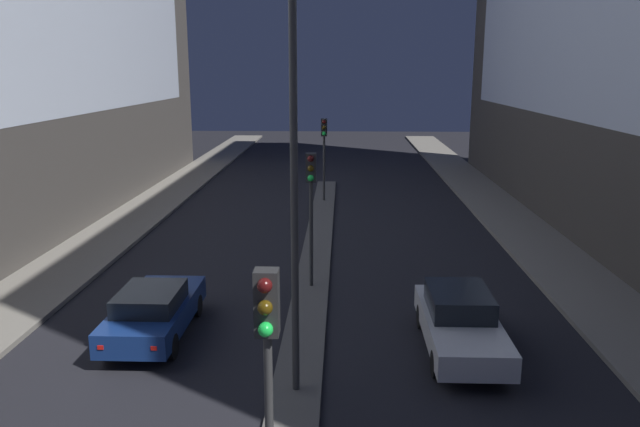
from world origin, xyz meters
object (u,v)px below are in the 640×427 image
object	(u,v)px
car_left_lane	(154,311)
car_right_lane	(460,321)
traffic_light_far	(324,141)
traffic_light_near	(268,351)
traffic_light_mid	(311,189)
street_lamp	(293,80)

from	to	relation	value
car_left_lane	car_right_lane	xyz separation A→B (m)	(7.89, -0.47, 0.03)
traffic_light_far	car_left_lane	distance (m)	17.70
traffic_light_near	car_left_lane	bearing A→B (deg)	117.60
car_left_lane	traffic_light_mid	bearing A→B (deg)	43.89
traffic_light_near	car_right_lane	xyz separation A→B (m)	(3.94, 7.07, -2.51)
car_left_lane	car_right_lane	size ratio (longest dim) A/B	0.95
traffic_light_near	traffic_light_far	bearing A→B (deg)	90.00
traffic_light_mid	car_right_lane	size ratio (longest dim) A/B	0.94
traffic_light_near	car_left_lane	world-z (taller)	traffic_light_near
street_lamp	car_left_lane	xyz separation A→B (m)	(-3.94, 2.80, -5.99)
traffic_light_far	car_right_lane	size ratio (longest dim) A/B	0.94
traffic_light_mid	car_right_lane	xyz separation A→B (m)	(3.94, -4.27, -2.51)
traffic_light_far	street_lamp	xyz separation A→B (m)	(0.00, -19.87, 3.45)
traffic_light_near	street_lamp	bearing A→B (deg)	90.00
traffic_light_near	traffic_light_far	world-z (taller)	same
traffic_light_near	car_right_lane	distance (m)	8.48
traffic_light_near	traffic_light_far	distance (m)	24.61
traffic_light_far	traffic_light_near	bearing A→B (deg)	-90.00
car_right_lane	street_lamp	bearing A→B (deg)	-149.45
traffic_light_mid	street_lamp	distance (m)	7.44
street_lamp	car_right_lane	distance (m)	7.52
traffic_light_far	car_left_lane	xyz separation A→B (m)	(-3.94, -17.06, -2.54)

